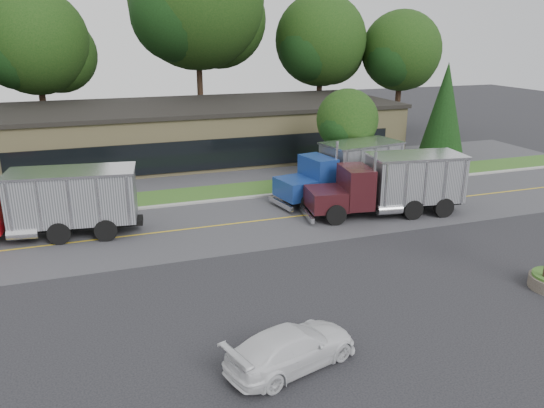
{
  "coord_description": "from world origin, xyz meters",
  "views": [
    {
      "loc": [
        -6.5,
        -16.9,
        9.79
      ],
      "look_at": [
        1.63,
        6.36,
        1.8
      ],
      "focal_mm": 35.0,
      "sensor_mm": 36.0,
      "label": 1
    }
  ],
  "objects_px": {
    "rally_car": "(292,347)",
    "dump_truck_blue": "(346,169)",
    "dump_truck_red": "(43,203)",
    "dump_truck_maroon": "(394,183)"
  },
  "relations": [
    {
      "from": "dump_truck_blue",
      "to": "dump_truck_maroon",
      "type": "relative_size",
      "value": 0.93
    },
    {
      "from": "dump_truck_maroon",
      "to": "dump_truck_red",
      "type": "bearing_deg",
      "value": -0.24
    },
    {
      "from": "dump_truck_blue",
      "to": "dump_truck_maroon",
      "type": "bearing_deg",
      "value": 96.78
    },
    {
      "from": "dump_truck_red",
      "to": "rally_car",
      "type": "xyz_separation_m",
      "value": [
        7.65,
        -14.11,
        -1.18
      ]
    },
    {
      "from": "rally_car",
      "to": "dump_truck_red",
      "type": "bearing_deg",
      "value": 11.33
    },
    {
      "from": "dump_truck_red",
      "to": "rally_car",
      "type": "bearing_deg",
      "value": 126.13
    },
    {
      "from": "dump_truck_blue",
      "to": "rally_car",
      "type": "bearing_deg",
      "value": 47.77
    },
    {
      "from": "dump_truck_red",
      "to": "rally_car",
      "type": "relative_size",
      "value": 2.43
    },
    {
      "from": "dump_truck_blue",
      "to": "rally_car",
      "type": "distance_m",
      "value": 17.99
    },
    {
      "from": "rally_car",
      "to": "dump_truck_blue",
      "type": "bearing_deg",
      "value": -49.08
    }
  ]
}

